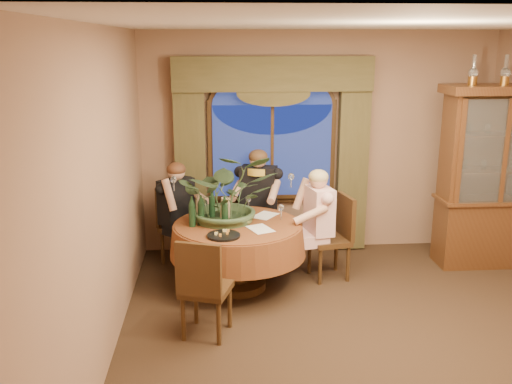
{
  "coord_description": "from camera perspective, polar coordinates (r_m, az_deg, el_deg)",
  "views": [
    {
      "loc": [
        -1.32,
        -4.63,
        2.67
      ],
      "look_at": [
        -0.89,
        1.25,
        1.1
      ],
      "focal_mm": 40.0,
      "sensor_mm": 36.0,
      "label": 1
    }
  ],
  "objects": [
    {
      "name": "swag_valance",
      "position": [
        7.03,
        1.74,
        11.72
      ],
      "size": [
        2.45,
        0.16,
        0.42
      ],
      "primitive_type": null,
      "color": "#403B1E",
      "rests_on": "wall_back"
    },
    {
      "name": "olive_bowl",
      "position": [
        6.17,
        -1.16,
        -2.96
      ],
      "size": [
        0.17,
        0.17,
        0.05
      ],
      "primitive_type": "imported",
      "color": "#536032",
      "rests_on": "dining_table"
    },
    {
      "name": "drapery_right",
      "position": [
        7.38,
        9.64,
        3.05
      ],
      "size": [
        0.38,
        0.14,
        2.32
      ],
      "primitive_type": "cube",
      "color": "#403B1E",
      "rests_on": "floor"
    },
    {
      "name": "china_cabinet",
      "position": [
        7.36,
        22.69,
        1.34
      ],
      "size": [
        1.35,
        0.53,
        2.18
      ],
      "primitive_type": "cube",
      "color": "#3D200F",
      "rests_on": "floor"
    },
    {
      "name": "window",
      "position": [
        7.23,
        1.62,
        3.98
      ],
      "size": [
        1.62,
        0.1,
        1.32
      ],
      "primitive_type": null,
      "color": "navy",
      "rests_on": "wall_back"
    },
    {
      "name": "chair_right",
      "position": [
        6.6,
        7.31,
        -4.59
      ],
      "size": [
        0.5,
        0.5,
        0.96
      ],
      "primitive_type": "cube",
      "rotation": [
        0.0,
        0.0,
        -4.51
      ],
      "color": "black",
      "rests_on": "floor"
    },
    {
      "name": "wine_glass_person_pink",
      "position": [
        6.3,
        2.52,
        -2.0
      ],
      "size": [
        0.07,
        0.07,
        0.18
      ],
      "primitive_type": null,
      "color": "silver",
      "rests_on": "dining_table"
    },
    {
      "name": "ceiling",
      "position": [
        4.82,
        12.23,
        16.13
      ],
      "size": [
        5.0,
        5.0,
        0.0
      ],
      "primitive_type": "plane",
      "rotation": [
        3.14,
        0.0,
        0.0
      ],
      "color": "white",
      "rests_on": "wall_back"
    },
    {
      "name": "wine_glass_person_back",
      "position": [
        6.49,
        -5.12,
        -1.53
      ],
      "size": [
        0.07,
        0.07,
        0.18
      ],
      "primitive_type": null,
      "color": "silver",
      "rests_on": "dining_table"
    },
    {
      "name": "tasting_paper_0",
      "position": [
        6.0,
        0.43,
        -3.71
      ],
      "size": [
        0.31,
        0.36,
        0.0
      ],
      "primitive_type": "cube",
      "rotation": [
        0.0,
        0.0,
        0.4
      ],
      "color": "white",
      "rests_on": "dining_table"
    },
    {
      "name": "wine_bottle_1",
      "position": [
        6.12,
        -5.52,
        -1.82
      ],
      "size": [
        0.07,
        0.07,
        0.33
      ],
      "primitive_type": "cylinder",
      "color": "black",
      "rests_on": "dining_table"
    },
    {
      "name": "oil_lamp_left",
      "position": [
        7.03,
        20.92,
        11.33
      ],
      "size": [
        0.11,
        0.11,
        0.34
      ],
      "primitive_type": null,
      "color": "#A5722D",
      "rests_on": "china_cabinet"
    },
    {
      "name": "dining_table",
      "position": [
        6.32,
        -1.82,
        -6.4
      ],
      "size": [
        1.5,
        1.5,
        0.75
      ],
      "primitive_type": "cylinder",
      "rotation": [
        0.0,
        0.0,
        -0.01
      ],
      "color": "maroon",
      "rests_on": "floor"
    },
    {
      "name": "floor",
      "position": [
        5.51,
        10.59,
        -14.37
      ],
      "size": [
        5.0,
        5.0,
        0.0
      ],
      "primitive_type": "plane",
      "color": "black",
      "rests_on": "ground"
    },
    {
      "name": "oil_lamp_center",
      "position": [
        7.2,
        23.7,
        11.12
      ],
      "size": [
        0.11,
        0.11,
        0.34
      ],
      "primitive_type": null,
      "color": "#A5722D",
      "rests_on": "china_cabinet"
    },
    {
      "name": "wine_bottle_2",
      "position": [
        6.26,
        -5.68,
        -1.46
      ],
      "size": [
        0.07,
        0.07,
        0.33
      ],
      "primitive_type": "cylinder",
      "color": "tan",
      "rests_on": "dining_table"
    },
    {
      "name": "drapery_left",
      "position": [
        7.17,
        -6.57,
        2.82
      ],
      "size": [
        0.38,
        0.14,
        2.32
      ],
      "primitive_type": "cube",
      "color": "#403B1E",
      "rests_on": "floor"
    },
    {
      "name": "chair_front_left",
      "position": [
        5.34,
        -5.0,
        -9.38
      ],
      "size": [
        0.53,
        0.53,
        0.96
      ],
      "primitive_type": "cube",
      "rotation": [
        0.0,
        0.0,
        -0.32
      ],
      "color": "black",
      "rests_on": "floor"
    },
    {
      "name": "person_back",
      "position": [
        6.89,
        -7.93,
        -2.3
      ],
      "size": [
        0.63,
        0.63,
        1.3
      ],
      "primitive_type": null,
      "rotation": [
        0.0,
        0.0,
        -2.34
      ],
      "color": "black",
      "rests_on": "floor"
    },
    {
      "name": "chair_back_right",
      "position": [
        7.22,
        -0.19,
        -2.76
      ],
      "size": [
        0.51,
        0.51,
        0.96
      ],
      "primitive_type": "cube",
      "rotation": [
        0.0,
        0.0,
        -3.39
      ],
      "color": "black",
      "rests_on": "floor"
    },
    {
      "name": "wine_glass_person_scarf",
      "position": [
        6.62,
        -0.76,
        -1.13
      ],
      "size": [
        0.07,
        0.07,
        0.18
      ],
      "primitive_type": null,
      "color": "silver",
      "rests_on": "dining_table"
    },
    {
      "name": "stoneware_vase",
      "position": [
        6.28,
        -3.05,
        -1.69
      ],
      "size": [
        0.14,
        0.14,
        0.25
      ],
      "primitive_type": null,
      "color": "tan",
      "rests_on": "dining_table"
    },
    {
      "name": "centerpiece_plant",
      "position": [
        6.16,
        -2.83,
        3.05
      ],
      "size": [
        1.05,
        1.17,
        0.91
      ],
      "primitive_type": "imported",
      "color": "#365031",
      "rests_on": "dining_table"
    },
    {
      "name": "tasting_paper_1",
      "position": [
        6.45,
        0.9,
        -2.36
      ],
      "size": [
        0.35,
        0.37,
        0.0
      ],
      "primitive_type": "cube",
      "rotation": [
        0.0,
        0.0,
        -0.62
      ],
      "color": "white",
      "rests_on": "dining_table"
    },
    {
      "name": "person_pink",
      "position": [
        6.51,
        6.29,
        -3.28
      ],
      "size": [
        0.51,
        0.54,
        1.3
      ],
      "primitive_type": null,
      "rotation": [
        0.0,
        0.0,
        -4.5
      ],
      "color": "beige",
      "rests_on": "floor"
    },
    {
      "name": "wall_back",
      "position": [
        7.36,
        6.23,
        4.89
      ],
      "size": [
        4.5,
        0.0,
        4.5
      ],
      "primitive_type": "plane",
      "rotation": [
        1.57,
        0.0,
        0.0
      ],
      "color": "#85634F",
      "rests_on": "ground"
    },
    {
      "name": "wine_bottle_3",
      "position": [
        6.06,
        -3.14,
        -1.95
      ],
      "size": [
        0.07,
        0.07,
        0.33
      ],
      "primitive_type": "cylinder",
      "color": "black",
      "rests_on": "dining_table"
    },
    {
      "name": "wine_bottle_4",
      "position": [
        6.08,
        -6.42,
        -1.96
      ],
      "size": [
        0.07,
        0.07,
        0.33
      ],
      "primitive_type": "cylinder",
      "color": "black",
      "rests_on": "dining_table"
    },
    {
      "name": "wine_bottle_0",
      "position": [
        6.32,
        -4.43,
        -1.27
      ],
      "size": [
        0.07,
        0.07,
        0.33
      ],
      "primitive_type": "cylinder",
      "color": "black",
      "rests_on": "dining_table"
    },
    {
      "name": "cheese_platter",
      "position": [
        5.78,
        -3.26,
        -4.38
      ],
      "size": [
        0.34,
        0.34,
        0.02
      ],
      "primitive_type": "cylinder",
      "color": "black",
      "rests_on": "dining_table"
    },
    {
      "name": "chair_back",
      "position": [
        6.97,
        -7.45,
        -3.54
      ],
      "size": [
        0.59,
        0.59,
        0.96
      ],
      "primitive_type": "cube",
      "rotation": [
        0.0,
        0.0,
        -2.41
      ],
      "color": "black",
      "rests_on": "floor"
    },
    {
      "name": "person_scarf",
      "position": [
        7.16,
        0.25,
        -1.12
      ],
      "size": [
        0.61,
        0.58,
        1.39
      ],
      "primitive_type": null,
      "rotation": [
        0.0,
        0.0,
        -3.44
      ],
      "color": "black",
      "rests_on": "floor"
    },
    {
      "name": "arched_transom",
      "position": [
        7.12,
        1.66,
        10.15
      ],
      "size": [
        1.6,
        0.06,
        0.44
      ],
      "primitive_type": null,
      "color": "navy",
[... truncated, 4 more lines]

